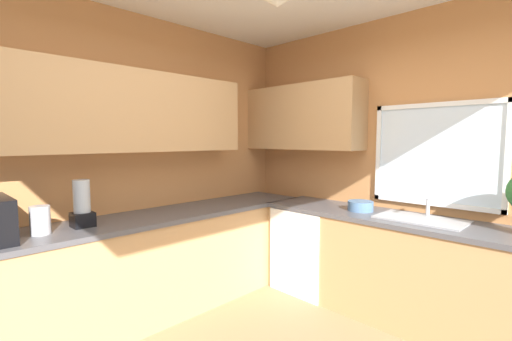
{
  "coord_description": "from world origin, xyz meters",
  "views": [
    {
      "loc": [
        1.2,
        -1.35,
        1.56
      ],
      "look_at": [
        -0.73,
        0.58,
        1.32
      ],
      "focal_mm": 24.39,
      "sensor_mm": 36.0,
      "label": 1
    }
  ],
  "objects_px": {
    "bowl": "(360,206)",
    "kettle": "(40,220)",
    "sink_assembly": "(421,219)",
    "dishwasher": "(310,248)",
    "blender_appliance": "(82,206)"
  },
  "relations": [
    {
      "from": "kettle",
      "to": "bowl",
      "type": "bearing_deg",
      "value": 63.16
    },
    {
      "from": "kettle",
      "to": "bowl",
      "type": "xyz_separation_m",
      "value": [
        1.18,
        2.33,
        -0.06
      ]
    },
    {
      "from": "dishwasher",
      "to": "sink_assembly",
      "type": "relative_size",
      "value": 1.27
    },
    {
      "from": "dishwasher",
      "to": "sink_assembly",
      "type": "bearing_deg",
      "value": 1.9
    },
    {
      "from": "sink_assembly",
      "to": "bowl",
      "type": "xyz_separation_m",
      "value": [
        -0.54,
        -0.01,
        0.04
      ]
    },
    {
      "from": "blender_appliance",
      "to": "kettle",
      "type": "bearing_deg",
      "value": -85.99
    },
    {
      "from": "kettle",
      "to": "blender_appliance",
      "type": "height_order",
      "value": "blender_appliance"
    },
    {
      "from": "dishwasher",
      "to": "blender_appliance",
      "type": "xyz_separation_m",
      "value": [
        -0.66,
        -2.02,
        0.63
      ]
    },
    {
      "from": "blender_appliance",
      "to": "bowl",
      "type": "bearing_deg",
      "value": 59.61
    },
    {
      "from": "sink_assembly",
      "to": "bowl",
      "type": "distance_m",
      "value": 0.54
    },
    {
      "from": "bowl",
      "to": "kettle",
      "type": "bearing_deg",
      "value": -116.84
    },
    {
      "from": "sink_assembly",
      "to": "blender_appliance",
      "type": "height_order",
      "value": "blender_appliance"
    },
    {
      "from": "kettle",
      "to": "sink_assembly",
      "type": "bearing_deg",
      "value": 53.66
    },
    {
      "from": "kettle",
      "to": "sink_assembly",
      "type": "distance_m",
      "value": 2.9
    },
    {
      "from": "sink_assembly",
      "to": "kettle",
      "type": "bearing_deg",
      "value": -126.34
    }
  ]
}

